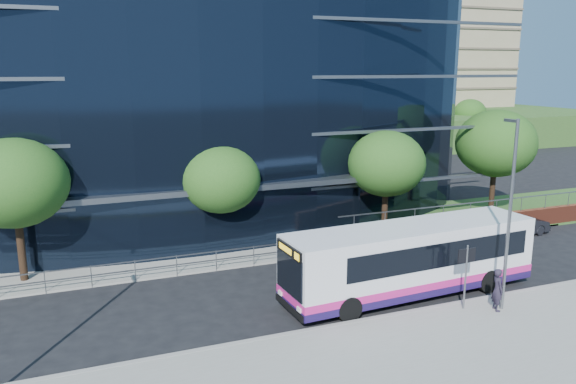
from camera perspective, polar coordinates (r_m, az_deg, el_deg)
name	(u,v)px	position (r m, az deg, el deg)	size (l,w,h in m)	color
ground	(351,313)	(24.30, 6.42, -12.15)	(200.00, 200.00, 0.00)	black
pavement_near	(420,370)	(20.49, 13.27, -17.17)	(80.00, 8.00, 0.15)	gray
kerb	(363,321)	(23.48, 7.59, -12.90)	(80.00, 0.25, 0.16)	gray
yellow_line_outer	(360,321)	(23.67, 7.34, -12.87)	(80.00, 0.08, 0.01)	gold
yellow_line_inner	(358,320)	(23.78, 7.17, -12.73)	(80.00, 0.08, 0.01)	gold
far_forecourt	(164,251)	(32.37, -12.50, -5.91)	(50.00, 8.00, 0.10)	gray
grass_verge	(566,204)	(47.11, 26.38, -1.14)	(36.00, 8.00, 0.12)	#2D511E
glass_office	(164,99)	(40.86, -12.50, 9.25)	(44.00, 23.10, 16.00)	black
retaining_wall	(567,214)	(41.68, 26.48, -2.01)	(34.00, 0.40, 2.11)	maroon
guard_railings	(135,266)	(28.13, -15.29, -7.24)	(24.00, 0.05, 1.10)	slate
apartment_block	(363,61)	(87.66, 7.66, 13.05)	(60.00, 42.00, 30.00)	#2D511E
street_sign	(466,264)	(24.65, 17.66, -6.94)	(0.85, 0.09, 2.80)	slate
tree_far_a	(14,183)	(29.02, -26.05, 0.80)	(4.95, 4.95, 6.98)	black
tree_far_b	(221,180)	(30.47, -6.84, 1.25)	(4.29, 4.29, 6.05)	black
tree_far_c	(386,164)	(33.87, 9.97, 2.84)	(4.62, 4.62, 6.51)	black
tree_far_d	(496,143)	(39.93, 20.38, 4.64)	(5.28, 5.28, 7.44)	black
tree_dist_e	(373,115)	(68.96, 8.64, 7.72)	(4.62, 4.62, 6.51)	black
tree_dist_f	(470,113)	(79.76, 17.99, 7.66)	(4.29, 4.29, 6.05)	black
streetlight_east	(510,210)	(24.56, 21.59, -1.73)	(0.15, 0.77, 8.00)	slate
city_bus	(413,258)	(26.00, 12.56, -6.60)	(12.17, 3.39, 3.26)	silver
parked_car	(519,225)	(37.35, 22.39, -3.10)	(1.42, 4.07, 1.34)	black
pedestrian	(498,290)	(25.31, 20.52, -9.27)	(0.67, 0.44, 1.82)	#241E2E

